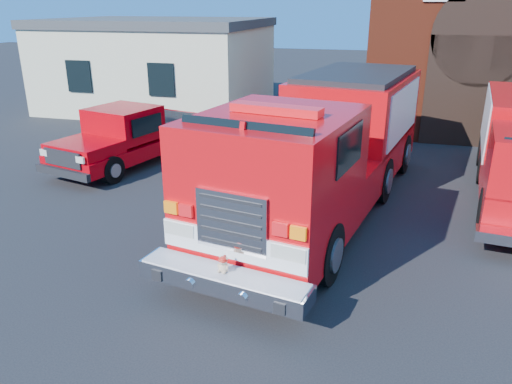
# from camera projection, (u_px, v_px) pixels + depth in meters

# --- Properties ---
(ground) EXTENTS (100.00, 100.00, 0.00)m
(ground) POSITION_uv_depth(u_px,v_px,m) (269.00, 225.00, 12.10)
(ground) COLOR black
(ground) RESTS_ON ground
(parking_stripe_far) EXTENTS (0.12, 3.00, 0.01)m
(parking_stripe_far) POSITION_uv_depth(u_px,v_px,m) (506.00, 163.00, 16.79)
(parking_stripe_far) COLOR #DFB70B
(parking_stripe_far) RESTS_ON ground
(side_building) EXTENTS (10.20, 8.20, 4.35)m
(side_building) POSITION_uv_depth(u_px,v_px,m) (160.00, 63.00, 25.27)
(side_building) COLOR beige
(side_building) RESTS_ON ground
(fire_engine) EXTENTS (4.82, 10.95, 3.26)m
(fire_engine) POSITION_uv_depth(u_px,v_px,m) (327.00, 146.00, 12.54)
(fire_engine) COLOR black
(fire_engine) RESTS_ON ground
(pickup_truck) EXTENTS (3.45, 6.19, 1.92)m
(pickup_truck) POSITION_uv_depth(u_px,v_px,m) (131.00, 136.00, 16.58)
(pickup_truck) COLOR black
(pickup_truck) RESTS_ON ground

